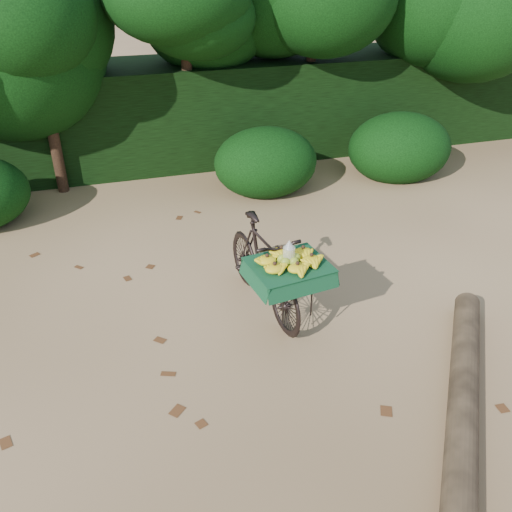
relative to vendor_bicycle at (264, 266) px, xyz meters
name	(u,v)px	position (x,y,z in m)	size (l,w,h in m)	color
ground	(253,375)	(-0.45, -1.06, -0.55)	(80.00, 80.00, 0.00)	tan
vendor_bicycle	(264,266)	(0.00, 0.00, 0.00)	(0.87, 1.88, 1.08)	black
fallen_log	(462,419)	(1.08, -2.25, -0.42)	(0.27, 0.27, 3.69)	brown
hedge_backdrop	(157,114)	(-0.45, 5.24, 0.35)	(26.00, 1.80, 1.80)	black
tree_row	(117,62)	(-1.10, 4.44, 1.45)	(14.50, 2.00, 4.00)	black
bush_clumps	(207,172)	(0.05, 3.24, -0.10)	(8.80, 1.70, 0.90)	black
leaf_litter	(236,335)	(-0.45, -0.41, -0.55)	(7.00, 7.30, 0.01)	#552F16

